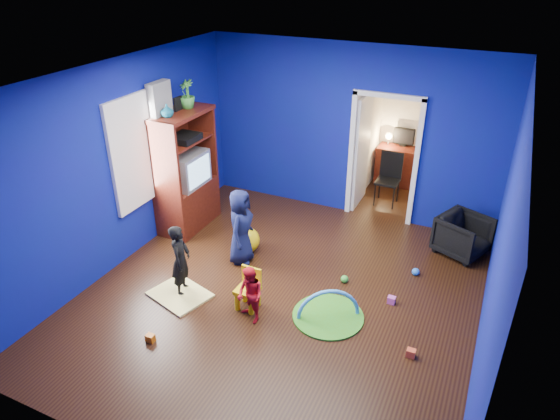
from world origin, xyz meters
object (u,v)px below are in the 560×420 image
at_px(child_black, 181,260).
at_px(kid_chair, 247,292).
at_px(armchair, 463,236).
at_px(tv_armoire, 185,171).
at_px(folding_chair, 388,181).
at_px(hopper_ball, 247,240).
at_px(child_navy, 241,227).
at_px(study_desk, 399,166).
at_px(vase, 167,111).
at_px(play_mat, 328,316).
at_px(toddler_red, 250,295).
at_px(crt_tv, 187,169).

distance_m(child_black, kid_chair, 0.99).
height_order(armchair, tv_armoire, tv_armoire).
height_order(armchair, folding_chair, folding_chair).
xyz_separation_m(hopper_ball, kid_chair, (0.65, -1.19, 0.05)).
bearing_deg(hopper_ball, child_navy, -78.69).
bearing_deg(child_navy, study_desk, -31.87).
bearing_deg(child_black, study_desk, -38.56).
relative_size(vase, hopper_ball, 0.48).
height_order(vase, play_mat, vase).
distance_m(child_black, toddler_red, 1.12).
xyz_separation_m(child_navy, study_desk, (1.49, 3.71, -0.20)).
height_order(child_navy, tv_armoire, tv_armoire).
distance_m(study_desk, folding_chair, 0.96).
bearing_deg(folding_chair, toddler_red, -100.68).
relative_size(play_mat, folding_chair, 0.99).
xyz_separation_m(crt_tv, play_mat, (2.91, -1.28, -1.01)).
xyz_separation_m(armchair, child_navy, (-2.95, -1.58, 0.26)).
bearing_deg(study_desk, folding_chair, -90.00).
height_order(child_navy, kid_chair, child_navy).
height_order(child_black, toddler_red, child_black).
xyz_separation_m(kid_chair, play_mat, (1.02, 0.26, -0.24)).
xyz_separation_m(armchair, hopper_ball, (-3.00, -1.33, -0.11)).
relative_size(vase, tv_armoire, 0.10).
height_order(hopper_ball, study_desk, study_desk).
distance_m(hopper_ball, kid_chair, 1.36).
distance_m(child_black, hopper_ball, 1.33).
bearing_deg(toddler_red, play_mat, 57.59).
bearing_deg(kid_chair, folding_chair, 78.33).
relative_size(child_navy, kid_chair, 2.31).
distance_m(toddler_red, folding_chair, 3.96).
height_order(vase, crt_tv, vase).
xyz_separation_m(child_black, tv_armoire, (-0.98, 1.61, 0.47)).
bearing_deg(toddler_red, study_desk, 111.33).
distance_m(hopper_ball, play_mat, 1.92).
distance_m(vase, study_desk, 4.73).
bearing_deg(armchair, folding_chair, 74.95).
relative_size(armchair, study_desk, 0.78).
height_order(study_desk, folding_chair, folding_chair).
relative_size(armchair, crt_tv, 0.98).
distance_m(vase, play_mat, 3.72).
bearing_deg(kid_chair, vase, 149.20).
bearing_deg(armchair, tv_armoire, 126.67).
bearing_deg(hopper_ball, study_desk, 66.06).
distance_m(child_black, play_mat, 2.06).
height_order(tv_armoire, hopper_ball, tv_armoire).
bearing_deg(kid_chair, play_mat, 15.87).
bearing_deg(hopper_ball, child_black, -103.38).
relative_size(child_black, play_mat, 1.12).
bearing_deg(child_black, child_navy, -36.40).
relative_size(tv_armoire, play_mat, 2.16).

